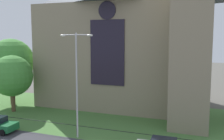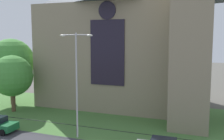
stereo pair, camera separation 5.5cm
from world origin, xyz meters
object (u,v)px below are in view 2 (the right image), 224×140
tree_left_far (11,62)px  church_building (127,32)px  streetlamp_near (77,74)px  tree_left_near (12,76)px

tree_left_far → church_building: bearing=18.9°
church_building → tree_left_far: church_building is taller
church_building → streetlamp_near: church_building is taller
tree_left_near → streetlamp_near: bearing=-23.4°
tree_left_near → streetlamp_near: size_ratio=0.73×
church_building → tree_left_far: (-15.51, -5.32, -4.12)m
tree_left_far → tree_left_near: (2.81, -3.18, -1.49)m
tree_left_near → streetlamp_near: (12.06, -5.22, 1.52)m
tree_left_far → tree_left_near: size_ratio=1.29×
streetlamp_near → tree_left_far: bearing=150.5°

